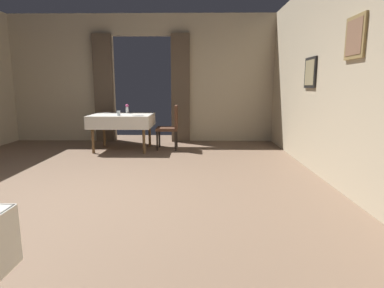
% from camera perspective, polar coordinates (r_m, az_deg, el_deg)
% --- Properties ---
extents(ground, '(10.08, 10.08, 0.00)m').
position_cam_1_polar(ground, '(4.07, -18.23, -9.22)').
color(ground, '#7A604C').
extents(wall_right, '(0.16, 8.40, 3.00)m').
position_cam_1_polar(wall_right, '(4.09, 29.00, 11.52)').
color(wall_right, beige).
rests_on(wall_right, ground).
extents(wall_back, '(6.40, 0.27, 3.00)m').
position_cam_1_polar(wall_back, '(7.91, -8.83, 11.54)').
color(wall_back, beige).
rests_on(wall_back, ground).
extents(dining_table_mid, '(1.26, 1.01, 0.75)m').
position_cam_1_polar(dining_table_mid, '(6.82, -12.41, 4.43)').
color(dining_table_mid, brown).
rests_on(dining_table_mid, ground).
extents(chair_mid_right, '(0.44, 0.44, 0.93)m').
position_cam_1_polar(chair_mid_right, '(6.78, -3.81, 3.41)').
color(chair_mid_right, black).
rests_on(chair_mid_right, ground).
extents(flower_vase_mid, '(0.07, 0.07, 0.20)m').
position_cam_1_polar(flower_vase_mid, '(7.09, -11.56, 6.30)').
color(flower_vase_mid, silver).
rests_on(flower_vase_mid, dining_table_mid).
extents(plate_mid_b, '(0.24, 0.24, 0.01)m').
position_cam_1_polar(plate_mid_b, '(6.43, -9.69, 5.07)').
color(plate_mid_b, white).
rests_on(plate_mid_b, dining_table_mid).
extents(plate_mid_c, '(0.19, 0.19, 0.01)m').
position_cam_1_polar(plate_mid_c, '(7.24, -15.07, 5.43)').
color(plate_mid_c, white).
rests_on(plate_mid_c, dining_table_mid).
extents(glass_mid_d, '(0.07, 0.07, 0.10)m').
position_cam_1_polar(glass_mid_d, '(6.54, -13.03, 5.42)').
color(glass_mid_d, silver).
rests_on(glass_mid_d, dining_table_mid).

